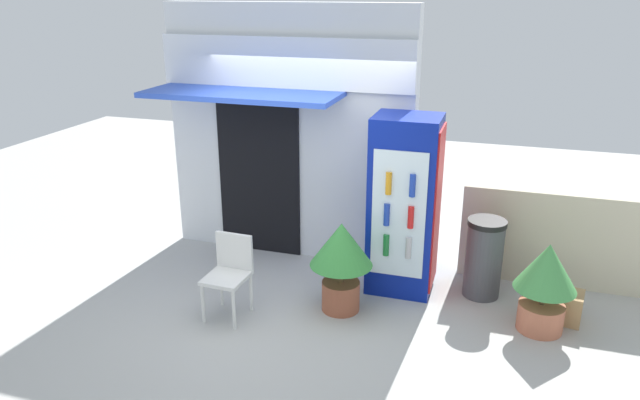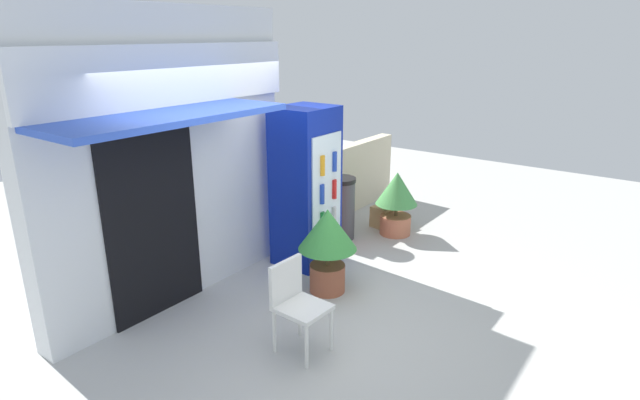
{
  "view_description": "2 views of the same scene",
  "coord_description": "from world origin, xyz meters",
  "views": [
    {
      "loc": [
        2.16,
        -5.27,
        3.26
      ],
      "look_at": [
        0.38,
        0.4,
        1.12
      ],
      "focal_mm": 33.45,
      "sensor_mm": 36.0,
      "label": 1
    },
    {
      "loc": [
        -3.59,
        -2.89,
        2.82
      ],
      "look_at": [
        0.57,
        0.17,
        1.12
      ],
      "focal_mm": 28.62,
      "sensor_mm": 36.0,
      "label": 2
    }
  ],
  "objects": [
    {
      "name": "drink_cooler",
      "position": [
        1.21,
        0.85,
        1.0
      ],
      "size": [
        0.73,
        0.68,
        1.99
      ],
      "color": "navy",
      "rests_on": "ground"
    },
    {
      "name": "plastic_chair",
      "position": [
        -0.39,
        -0.26,
        0.5
      ],
      "size": [
        0.43,
        0.46,
        0.86
      ],
      "color": "silver",
      "rests_on": "ground"
    },
    {
      "name": "potted_plant_near_shop",
      "position": [
        0.69,
        0.15,
        0.63
      ],
      "size": [
        0.66,
        0.66,
        0.99
      ],
      "color": "#995138",
      "rests_on": "ground"
    },
    {
      "name": "stone_boundary_wall",
      "position": [
        3.07,
        1.48,
        0.55
      ],
      "size": [
        2.55,
        0.2,
        1.11
      ],
      "primitive_type": "cube",
      "color": "beige",
      "rests_on": "ground"
    },
    {
      "name": "cardboard_box",
      "position": [
        2.91,
        0.64,
        0.16
      ],
      "size": [
        0.46,
        0.37,
        0.32
      ],
      "primitive_type": "cube",
      "rotation": [
        0.0,
        0.0,
        -0.16
      ],
      "color": "tan",
      "rests_on": "ground"
    },
    {
      "name": "trash_bin",
      "position": [
        2.1,
        0.93,
        0.45
      ],
      "size": [
        0.42,
        0.42,
        0.9
      ],
      "color": "#47474C",
      "rests_on": "ground"
    },
    {
      "name": "potted_plant_curbside",
      "position": [
        2.7,
        0.37,
        0.56
      ],
      "size": [
        0.61,
        0.61,
        0.94
      ],
      "color": "#BC6B4C",
      "rests_on": "ground"
    },
    {
      "name": "storefront_building",
      "position": [
        -0.37,
        1.44,
        1.6
      ],
      "size": [
        3.09,
        1.13,
        3.1
      ],
      "color": "silver",
      "rests_on": "ground"
    },
    {
      "name": "ground",
      "position": [
        0.0,
        0.0,
        0.0
      ],
      "size": [
        16.0,
        16.0,
        0.0
      ],
      "primitive_type": "plane",
      "color": "#B2B2AD"
    }
  ]
}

